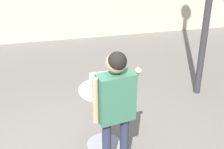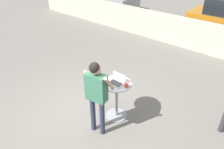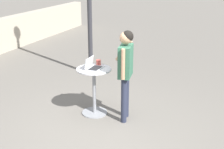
{
  "view_description": "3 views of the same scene",
  "coord_description": "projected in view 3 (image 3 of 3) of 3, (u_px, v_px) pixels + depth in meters",
  "views": [
    {
      "loc": [
        -0.18,
        -3.2,
        3.0
      ],
      "look_at": [
        0.67,
        0.32,
        1.23
      ],
      "focal_mm": 50.0,
      "sensor_mm": 36.0,
      "label": 1
    },
    {
      "loc": [
        3.13,
        -2.69,
        3.66
      ],
      "look_at": [
        0.46,
        0.42,
        1.15
      ],
      "focal_mm": 35.0,
      "sensor_mm": 36.0,
      "label": 2
    },
    {
      "loc": [
        -4.55,
        -2.13,
        2.89
      ],
      "look_at": [
        0.62,
        0.09,
        0.88
      ],
      "focal_mm": 50.0,
      "sensor_mm": 36.0,
      "label": 3
    }
  ],
  "objects": [
    {
      "name": "coffee_mug",
      "position": [
        99.0,
        62.0,
        6.25
      ],
      "size": [
        0.13,
        0.09,
        0.11
      ],
      "color": "#C14C42",
      "rests_on": "cafe_table"
    },
    {
      "name": "laptop",
      "position": [
        93.0,
        66.0,
        6.03
      ],
      "size": [
        0.36,
        0.27,
        0.22
      ],
      "color": "#B7BABF",
      "rests_on": "cafe_table"
    },
    {
      "name": "cafe_table",
      "position": [
        94.0,
        87.0,
        6.17
      ],
      "size": [
        0.68,
        0.68,
        0.96
      ],
      "color": "gray",
      "rests_on": "ground_plane"
    },
    {
      "name": "ground_plane",
      "position": [
        103.0,
        131.0,
        5.7
      ],
      "size": [
        50.0,
        50.0,
        0.0
      ],
      "primitive_type": "plane",
      "color": "slate"
    },
    {
      "name": "standing_person",
      "position": [
        126.0,
        64.0,
        5.75
      ],
      "size": [
        0.58,
        0.44,
        1.76
      ],
      "color": "#282D42",
      "rests_on": "ground_plane"
    }
  ]
}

